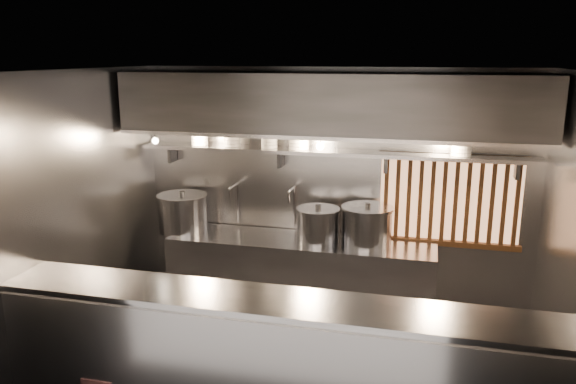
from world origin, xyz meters
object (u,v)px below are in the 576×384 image
at_px(stock_pot_mid, 318,225).
at_px(stock_pot_right, 367,225).
at_px(heat_lamp, 153,135).
at_px(pendant_bulb, 320,146).
at_px(stock_pot_left, 183,213).

bearing_deg(stock_pot_mid, stock_pot_right, 4.31).
relative_size(heat_lamp, pendant_bulb, 1.87).
bearing_deg(stock_pot_mid, heat_lamp, -171.58).
xyz_separation_m(heat_lamp, stock_pot_right, (2.34, 0.31, -0.95)).
height_order(heat_lamp, stock_pot_left, heat_lamp).
xyz_separation_m(heat_lamp, stock_pot_mid, (1.80, 0.27, -0.97)).
relative_size(pendant_bulb, stock_pot_mid, 0.29).
xyz_separation_m(pendant_bulb, stock_pot_left, (-1.62, -0.07, -0.84)).
bearing_deg(heat_lamp, stock_pot_left, 57.72).
height_order(stock_pot_left, stock_pot_right, stock_pot_left).
height_order(pendant_bulb, stock_pot_left, pendant_bulb).
relative_size(heat_lamp, stock_pot_left, 0.47).
distance_m(heat_lamp, stock_pot_mid, 2.06).
bearing_deg(stock_pot_right, pendant_bulb, 175.47).
xyz_separation_m(stock_pot_left, stock_pot_right, (2.16, 0.03, -0.00)).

